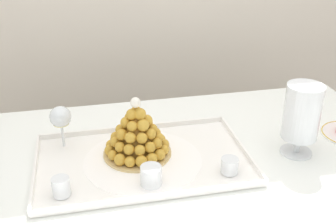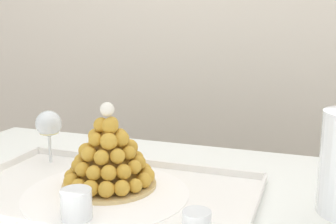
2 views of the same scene
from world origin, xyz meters
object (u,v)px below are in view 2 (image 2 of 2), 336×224
Objects in this scene: croquembouche at (109,156)px; dessert_cup_centre at (196,224)px; serving_tray at (106,194)px; dessert_cup_mid_left at (76,205)px; wine_glass at (49,126)px.

croquembouche is 4.13× the size of dessert_cup_centre.
serving_tray is 0.28m from dessert_cup_centre.
dessert_cup_mid_left is 0.38m from wine_glass.
dessert_cup_centre is (0.24, 0.01, -0.01)m from dessert_cup_mid_left.
croquembouche is 3.54× the size of dessert_cup_mid_left.
croquembouche is 0.18m from dessert_cup_mid_left.
dessert_cup_mid_left is 0.24m from dessert_cup_centre.
croquembouche reaches higher than dessert_cup_centre.
wine_glass is at bearing 151.69° from dessert_cup_centre.
serving_tray is at bearing -73.68° from croquembouche.
serving_tray is 3.04× the size of croquembouche.
croquembouche is at bearing 106.32° from serving_tray.
dessert_cup_centre is at bearing 2.45° from dessert_cup_mid_left.
dessert_cup_mid_left is 0.41× the size of wine_glass.
dessert_cup_centre is 0.57m from wine_glass.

